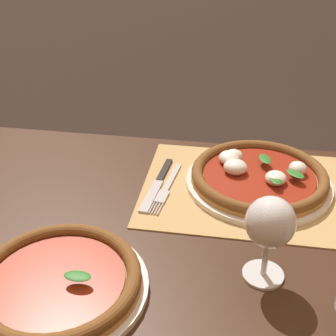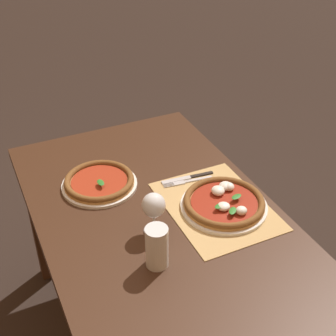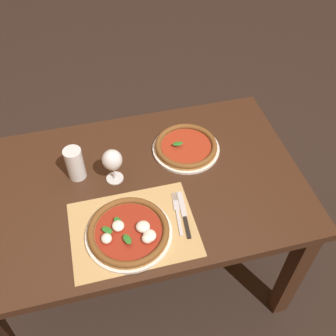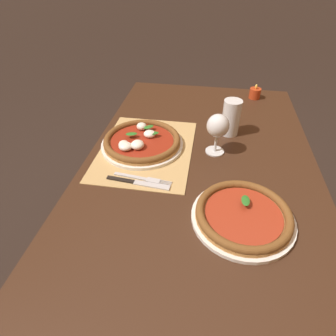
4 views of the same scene
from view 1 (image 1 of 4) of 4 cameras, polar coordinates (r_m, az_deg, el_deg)
dining_table at (r=0.93m, az=6.53°, el=-15.04°), size 1.38×0.83×0.74m
paper_placemat at (r=1.02m, az=9.74°, el=-2.60°), size 0.46×0.35×0.00m
pizza_near at (r=1.03m, az=10.88°, el=-1.03°), size 0.31×0.31×0.05m
pizza_far at (r=0.79m, az=-13.37°, el=-13.36°), size 0.29×0.29×0.04m
wine_glass at (r=0.75m, az=12.18°, el=-6.89°), size 0.08×0.08×0.16m
fork at (r=1.01m, az=-0.26°, el=-2.42°), size 0.04×0.20×0.00m
knife at (r=1.02m, az=-1.40°, el=-1.97°), size 0.04×0.22×0.01m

